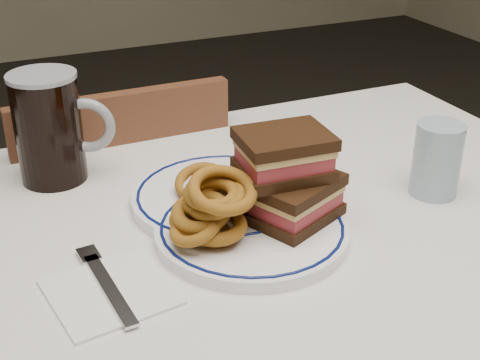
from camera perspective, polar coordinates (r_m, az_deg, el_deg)
name	(u,v)px	position (r m, az deg, el deg)	size (l,w,h in m)	color
dining_table	(213,310)	(0.94, -2.34, -11.03)	(1.27, 0.87, 0.75)	silver
chair_far	(121,251)	(1.42, -10.10, -5.99)	(0.39, 0.39, 0.84)	#4A2617
main_plate	(252,230)	(0.89, 1.02, -4.25)	(0.26, 0.26, 0.02)	white
reuben_sandwich	(289,177)	(0.88, 4.21, 0.30)	(0.14, 0.13, 0.12)	black
onion_rings_main	(210,209)	(0.84, -2.54, -2.47)	(0.12, 0.12, 0.11)	brown
ketchup_ramekin	(207,195)	(0.92, -2.87, -1.29)	(0.06, 0.06, 0.04)	white
beer_mug	(51,127)	(1.05, -15.85, 4.38)	(0.15, 0.10, 0.17)	black
water_glass	(437,159)	(1.02, 16.45, 1.69)	(0.07, 0.07, 0.11)	#8FAAB8
far_plate	(222,197)	(0.97, -1.52, -1.43)	(0.26, 0.26, 0.02)	white
onion_rings_far	(210,183)	(0.97, -2.56, -0.29)	(0.11, 0.08, 0.06)	brown
napkin_fork	(109,290)	(0.81, -11.11, -9.18)	(0.15, 0.18, 0.01)	white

